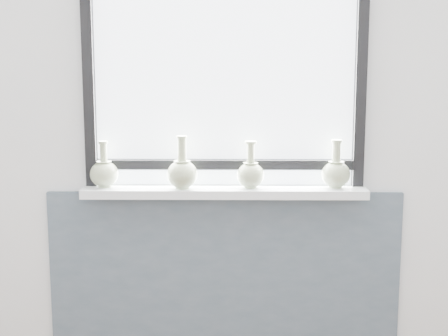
{
  "coord_description": "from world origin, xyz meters",
  "views": [
    {
      "loc": [
        0.03,
        -1.41,
        1.55
      ],
      "look_at": [
        0.0,
        1.55,
        1.02
      ],
      "focal_mm": 55.0,
      "sensor_mm": 36.0,
      "label": 1
    }
  ],
  "objects_px": {
    "vase_a": "(104,172)",
    "vase_c": "(251,173)",
    "windowsill": "(224,191)",
    "vase_b": "(182,172)",
    "vase_d": "(336,172)"
  },
  "relations": [
    {
      "from": "vase_a",
      "to": "vase_c",
      "type": "distance_m",
      "value": 0.68
    },
    {
      "from": "windowsill",
      "to": "vase_b",
      "type": "relative_size",
      "value": 5.4
    },
    {
      "from": "windowsill",
      "to": "vase_a",
      "type": "xyz_separation_m",
      "value": [
        -0.56,
        0.0,
        0.09
      ]
    },
    {
      "from": "vase_d",
      "to": "vase_a",
      "type": "bearing_deg",
      "value": 179.96
    },
    {
      "from": "windowsill",
      "to": "vase_a",
      "type": "relative_size",
      "value": 6.11
    },
    {
      "from": "vase_b",
      "to": "vase_a",
      "type": "bearing_deg",
      "value": 175.76
    },
    {
      "from": "windowsill",
      "to": "vase_b",
      "type": "height_order",
      "value": "vase_b"
    },
    {
      "from": "windowsill",
      "to": "vase_c",
      "type": "distance_m",
      "value": 0.15
    },
    {
      "from": "windowsill",
      "to": "vase_d",
      "type": "xyz_separation_m",
      "value": [
        0.52,
        0.0,
        0.09
      ]
    },
    {
      "from": "vase_d",
      "to": "vase_b",
      "type": "bearing_deg",
      "value": -177.88
    },
    {
      "from": "vase_a",
      "to": "vase_b",
      "type": "xyz_separation_m",
      "value": [
        0.37,
        -0.03,
        0.01
      ]
    },
    {
      "from": "vase_a",
      "to": "vase_c",
      "type": "bearing_deg",
      "value": -0.82
    },
    {
      "from": "vase_b",
      "to": "vase_d",
      "type": "bearing_deg",
      "value": 2.12
    },
    {
      "from": "vase_b",
      "to": "vase_c",
      "type": "bearing_deg",
      "value": 3.17
    },
    {
      "from": "windowsill",
      "to": "vase_d",
      "type": "bearing_deg",
      "value": 0.13
    }
  ]
}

